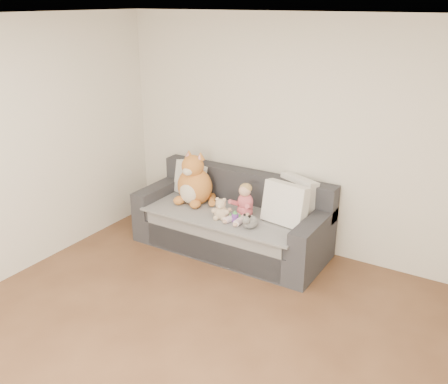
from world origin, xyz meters
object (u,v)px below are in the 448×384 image
(teddy_bear, at_px, (221,211))
(sofa, at_px, (233,222))
(sippy_cup, at_px, (235,216))
(plush_cat, at_px, (194,183))
(toddler, at_px, (244,204))

(teddy_bear, bearing_deg, sofa, 76.42)
(sofa, height_order, sippy_cup, sofa)
(plush_cat, xyz_separation_m, sippy_cup, (0.69, -0.23, -0.17))
(toddler, xyz_separation_m, plush_cat, (-0.71, 0.08, 0.07))
(sofa, bearing_deg, teddy_bear, -85.38)
(sofa, relative_size, toddler, 5.51)
(plush_cat, distance_m, sippy_cup, 0.75)
(teddy_bear, height_order, sippy_cup, teddy_bear)
(sofa, height_order, teddy_bear, sofa)
(teddy_bear, xyz_separation_m, sippy_cup, (0.17, 0.02, -0.03))
(sofa, bearing_deg, plush_cat, -174.55)
(teddy_bear, bearing_deg, toddler, 23.10)
(sippy_cup, bearing_deg, sofa, 124.87)
(teddy_bear, distance_m, sippy_cup, 0.17)
(sofa, bearing_deg, toddler, -31.67)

